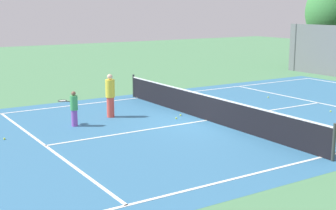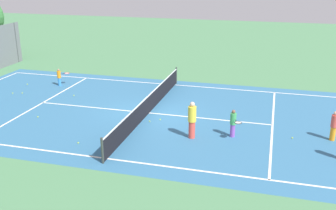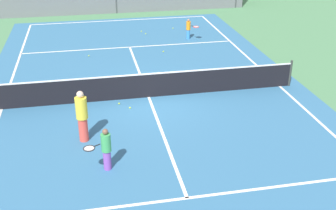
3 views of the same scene
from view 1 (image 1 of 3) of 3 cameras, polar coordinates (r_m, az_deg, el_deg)
name	(u,v)px [view 1 (image 1 of 3)]	position (r m, az deg, el deg)	size (l,w,h in m)	color
ground_plane	(207,120)	(18.49, 4.68, -1.85)	(80.00, 80.00, 0.00)	#4C8456
court_surface	(207,120)	(18.49, 4.68, -1.85)	(13.00, 25.00, 0.01)	teal
tennis_net	(207,108)	(18.38, 4.70, -0.31)	(11.90, 0.10, 1.10)	#333833
tree_2	(330,12)	(35.23, 18.78, 10.49)	(3.42, 3.16, 6.06)	brown
player_1	(110,95)	(18.97, -6.93, 1.17)	(0.37, 0.37, 1.73)	#E54C3F
player_3	(74,108)	(17.77, -11.23, -0.36)	(0.83, 0.63, 1.30)	purple
tennis_ball_1	(181,97)	(23.09, 1.55, 0.97)	(0.07, 0.07, 0.07)	#CCE533
tennis_ball_2	(268,97)	(23.52, 11.89, 0.92)	(0.07, 0.07, 0.07)	#CCE533
tennis_ball_3	(180,115)	(19.19, 1.50, -1.22)	(0.07, 0.07, 0.07)	#CCE533
tennis_ball_4	(331,111)	(21.03, 18.88, -0.71)	(0.07, 0.07, 0.07)	#CCE533
tennis_ball_5	(176,118)	(18.65, 0.99, -1.59)	(0.07, 0.07, 0.07)	#CCE533
tennis_ball_7	(4,139)	(16.67, -18.98, -3.84)	(0.07, 0.07, 0.07)	#CCE533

